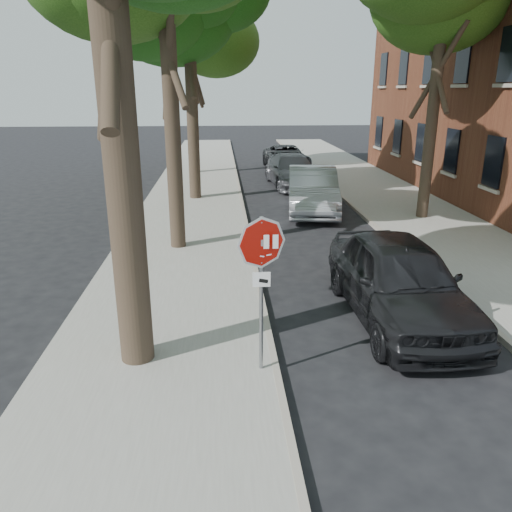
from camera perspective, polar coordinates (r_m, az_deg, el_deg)
The scene contains 12 objects.
ground at distance 8.67m, azimuth 5.31°, elevation -13.13°, with size 120.00×120.00×0.00m, color black.
sidewalk_left at distance 19.82m, azimuth -7.45°, elevation 5.32°, with size 4.00×55.00×0.12m, color gray.
sidewalk_right at distance 21.09m, azimuth 16.38°, elevation 5.52°, with size 4.00×55.00×0.12m, color gray.
curb_left at distance 19.80m, azimuth -1.50°, elevation 5.47°, with size 0.12×55.00×0.13m, color #9E9384.
curb_right at distance 20.47m, azimuth 10.96°, elevation 5.57°, with size 0.12×55.00×0.13m, color #9E9384.
stop_sign at distance 7.72m, azimuth 0.63°, elevation -1.08°, with size 0.76×0.34×2.61m.
tree_far at distance 28.54m, azimuth -7.53°, elevation 23.77°, with size 5.29×4.91×9.33m.
tree_right at distance 19.03m, azimuth 20.57°, elevation 25.56°, with size 5.29×4.91×9.33m.
car_a at distance 10.56m, azimuth 16.01°, elevation -2.61°, with size 2.03×5.04×1.72m, color black.
car_b at distance 19.46m, azimuth 6.46°, elevation 7.49°, with size 1.79×5.15×1.70m, color #A6A8AE.
car_c at distance 24.79m, azimuth 4.16°, elevation 9.71°, with size 2.11×5.19×1.51m, color #55555A.
car_d at distance 30.14m, azimuth 3.48°, elevation 11.18°, with size 2.30×4.99×1.39m, color black.
Camera 1 is at (-1.30, -7.27, 4.54)m, focal length 35.00 mm.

